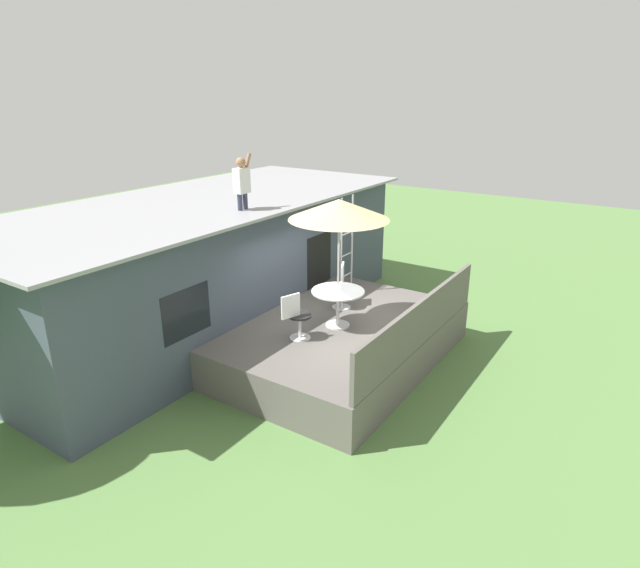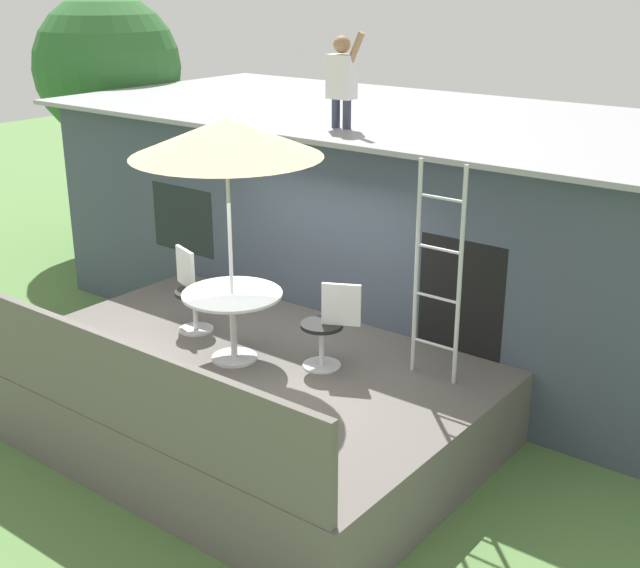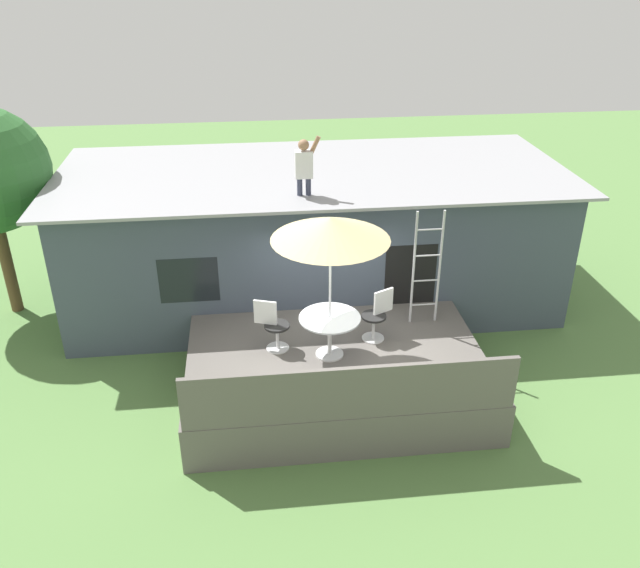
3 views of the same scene
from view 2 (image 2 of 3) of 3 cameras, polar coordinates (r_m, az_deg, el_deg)
ground_plane at (r=9.36m, az=-5.03°, el=-9.60°), size 40.00×40.00×0.00m
house at (r=11.48m, az=6.98°, el=3.97°), size 10.50×4.50×2.93m
deck at (r=9.17m, az=-5.11°, el=-7.42°), size 5.09×3.57×0.80m
deck_railing at (r=7.75m, az=-14.04°, el=-6.35°), size 4.99×0.08×0.90m
patio_table at (r=8.82m, az=-5.90°, el=-1.57°), size 1.04×1.04×0.74m
patio_umbrella at (r=8.33m, az=-6.33°, el=9.76°), size 1.90×1.90×2.54m
step_ladder at (r=8.28m, az=7.93°, el=0.70°), size 0.52×0.04×2.20m
person_figure at (r=10.05m, az=1.51°, el=13.85°), size 0.47×0.20×1.11m
patio_chair_left at (r=9.70m, az=-8.64°, el=-0.46°), size 0.61×0.44×0.92m
patio_chair_right at (r=8.64m, az=0.59°, el=-2.84°), size 0.59×0.44×0.92m
backyard_tree at (r=15.50m, az=-14.09°, el=13.88°), size 2.51×2.51×4.38m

